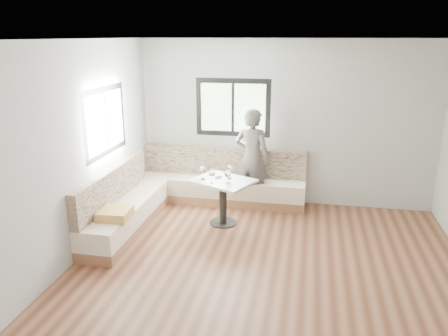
{
  "coord_description": "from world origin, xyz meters",
  "views": [
    {
      "loc": [
        0.42,
        -4.86,
        2.84
      ],
      "look_at": [
        -0.85,
        1.45,
        0.88
      ],
      "focal_mm": 35.0,
      "sensor_mm": 36.0,
      "label": 1
    }
  ],
  "objects": [
    {
      "name": "room",
      "position": [
        -0.08,
        0.08,
        1.41
      ],
      "size": [
        5.01,
        5.01,
        2.81
      ],
      "color": "brown",
      "rests_on": "ground"
    },
    {
      "name": "banquette",
      "position": [
        -1.59,
        1.62,
        0.33
      ],
      "size": [
        2.9,
        2.8,
        0.95
      ],
      "color": "#9C6746",
      "rests_on": "ground"
    },
    {
      "name": "table",
      "position": [
        -0.84,
        1.35,
        0.54
      ],
      "size": [
        1.08,
        0.98,
        0.72
      ],
      "rotation": [
        0.0,
        0.0,
        -0.43
      ],
      "color": "black",
      "rests_on": "ground"
    },
    {
      "name": "person",
      "position": [
        -0.51,
        2.17,
        0.86
      ],
      "size": [
        0.72,
        0.58,
        1.71
      ],
      "primitive_type": "imported",
      "rotation": [
        0.0,
        0.0,
        2.83
      ],
      "color": "#524E4B",
      "rests_on": "ground"
    },
    {
      "name": "olive_ramekin",
      "position": [
        -0.94,
        1.45,
        0.74
      ],
      "size": [
        0.1,
        0.1,
        0.04
      ],
      "color": "white",
      "rests_on": "table"
    },
    {
      "name": "wine_glass_a",
      "position": [
        -1.15,
        1.32,
        0.87
      ],
      "size": [
        0.1,
        0.1,
        0.22
      ],
      "color": "white",
      "rests_on": "table"
    },
    {
      "name": "wine_glass_b",
      "position": [
        -0.98,
        1.17,
        0.87
      ],
      "size": [
        0.1,
        0.1,
        0.22
      ],
      "color": "white",
      "rests_on": "table"
    },
    {
      "name": "wine_glass_c",
      "position": [
        -0.74,
        1.19,
        0.87
      ],
      "size": [
        0.1,
        0.1,
        0.22
      ],
      "color": "white",
      "rests_on": "table"
    },
    {
      "name": "wine_glass_d",
      "position": [
        -0.76,
        1.42,
        0.87
      ],
      "size": [
        0.1,
        0.1,
        0.22
      ],
      "color": "white",
      "rests_on": "table"
    }
  ]
}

